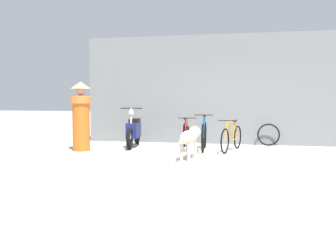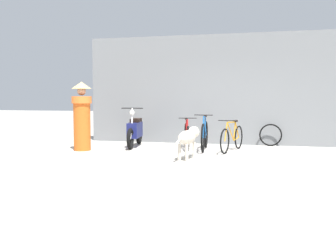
{
  "view_description": "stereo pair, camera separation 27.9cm",
  "coord_description": "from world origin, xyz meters",
  "px_view_note": "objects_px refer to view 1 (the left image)",
  "views": [
    {
      "loc": [
        1.18,
        -8.66,
        1.33
      ],
      "look_at": [
        -0.88,
        0.81,
        0.65
      ],
      "focal_mm": 42.0,
      "sensor_mm": 36.0,
      "label": 1
    },
    {
      "loc": [
        1.45,
        -8.6,
        1.33
      ],
      "look_at": [
        -0.88,
        0.81,
        0.65
      ],
      "focal_mm": 42.0,
      "sensor_mm": 36.0,
      "label": 2
    }
  ],
  "objects_px": {
    "bicycle_2": "(232,138)",
    "spare_tire_left": "(269,135)",
    "bicycle_1": "(204,135)",
    "stray_dog": "(190,137)",
    "person_in_robes": "(81,115)",
    "bicycle_0": "(186,136)",
    "motorcycle": "(134,131)"
  },
  "relations": [
    {
      "from": "motorcycle",
      "to": "spare_tire_left",
      "type": "xyz_separation_m",
      "value": [
        3.64,
        1.02,
        -0.12
      ]
    },
    {
      "from": "bicycle_2",
      "to": "spare_tire_left",
      "type": "xyz_separation_m",
      "value": [
        0.96,
        1.35,
        -0.03
      ]
    },
    {
      "from": "person_in_robes",
      "to": "motorcycle",
      "type": "bearing_deg",
      "value": -155.56
    },
    {
      "from": "bicycle_1",
      "to": "person_in_robes",
      "type": "height_order",
      "value": "person_in_robes"
    },
    {
      "from": "bicycle_0",
      "to": "bicycle_2",
      "type": "bearing_deg",
      "value": 66.5
    },
    {
      "from": "bicycle_0",
      "to": "spare_tire_left",
      "type": "xyz_separation_m",
      "value": [
        2.16,
        1.15,
        -0.04
      ]
    },
    {
      "from": "stray_dog",
      "to": "person_in_robes",
      "type": "xyz_separation_m",
      "value": [
        -2.92,
        0.79,
        0.44
      ]
    },
    {
      "from": "motorcycle",
      "to": "person_in_robes",
      "type": "height_order",
      "value": "person_in_robes"
    },
    {
      "from": "bicycle_0",
      "to": "motorcycle",
      "type": "height_order",
      "value": "motorcycle"
    },
    {
      "from": "bicycle_0",
      "to": "stray_dog",
      "type": "distance_m",
      "value": 1.76
    },
    {
      "from": "bicycle_1",
      "to": "bicycle_2",
      "type": "distance_m",
      "value": 0.71
    },
    {
      "from": "bicycle_0",
      "to": "bicycle_1",
      "type": "distance_m",
      "value": 0.51
    },
    {
      "from": "bicycle_1",
      "to": "stray_dog",
      "type": "relative_size",
      "value": 1.36
    },
    {
      "from": "bicycle_0",
      "to": "spare_tire_left",
      "type": "relative_size",
      "value": 2.59
    },
    {
      "from": "bicycle_0",
      "to": "person_in_robes",
      "type": "bearing_deg",
      "value": -84.48
    },
    {
      "from": "motorcycle",
      "to": "person_in_robes",
      "type": "xyz_separation_m",
      "value": [
        -1.07,
        -1.06,
        0.48
      ]
    },
    {
      "from": "stray_dog",
      "to": "person_in_robes",
      "type": "height_order",
      "value": "person_in_robes"
    },
    {
      "from": "bicycle_1",
      "to": "stray_dog",
      "type": "distance_m",
      "value": 1.59
    },
    {
      "from": "bicycle_2",
      "to": "person_in_robes",
      "type": "xyz_separation_m",
      "value": [
        -3.75,
        -0.73,
        0.58
      ]
    },
    {
      "from": "bicycle_0",
      "to": "stray_dog",
      "type": "xyz_separation_m",
      "value": [
        0.37,
        -1.71,
        0.13
      ]
    },
    {
      "from": "bicycle_0",
      "to": "person_in_robes",
      "type": "distance_m",
      "value": 2.77
    },
    {
      "from": "bicycle_0",
      "to": "bicycle_2",
      "type": "relative_size",
      "value": 0.97
    },
    {
      "from": "bicycle_0",
      "to": "stray_dog",
      "type": "bearing_deg",
      "value": -2.14
    },
    {
      "from": "bicycle_2",
      "to": "spare_tire_left",
      "type": "bearing_deg",
      "value": 158.31
    },
    {
      "from": "person_in_robes",
      "to": "spare_tire_left",
      "type": "xyz_separation_m",
      "value": [
        4.71,
        2.08,
        -0.61
      ]
    },
    {
      "from": "bicycle_1",
      "to": "stray_dog",
      "type": "xyz_separation_m",
      "value": [
        -0.12,
        -1.58,
        0.1
      ]
    },
    {
      "from": "person_in_robes",
      "to": "bicycle_1",
      "type": "bearing_deg",
      "value": 174.24
    },
    {
      "from": "person_in_robes",
      "to": "spare_tire_left",
      "type": "bearing_deg",
      "value": -176.48
    },
    {
      "from": "bicycle_2",
      "to": "person_in_robes",
      "type": "bearing_deg",
      "value": -65.2
    },
    {
      "from": "spare_tire_left",
      "to": "bicycle_0",
      "type": "bearing_deg",
      "value": -151.89
    },
    {
      "from": "bicycle_0",
      "to": "bicycle_1",
      "type": "xyz_separation_m",
      "value": [
        0.49,
        -0.14,
        0.03
      ]
    },
    {
      "from": "bicycle_1",
      "to": "person_in_robes",
      "type": "bearing_deg",
      "value": -79.3
    }
  ]
}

